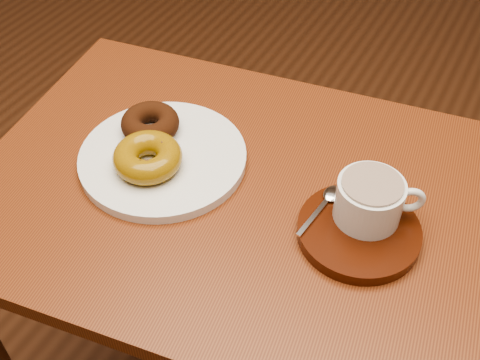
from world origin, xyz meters
The scene contains 7 objects.
cafe_table centered at (-0.15, -0.10, 0.60)m, with size 0.83×0.66×0.71m.
donut_plate centered at (-0.26, -0.10, 0.72)m, with size 0.26×0.26×0.02m, color white.
donut_cinnamon centered at (-0.31, -0.07, 0.74)m, with size 0.09×0.09×0.03m, color #36180A.
donut_caramel centered at (-0.27, -0.14, 0.75)m, with size 0.12×0.12×0.04m.
saucer centered at (0.05, -0.10, 0.72)m, with size 0.17×0.17×0.02m, color #371307.
coffee_cup centered at (0.05, -0.08, 0.76)m, with size 0.12×0.09×0.06m.
teaspoon centered at (0.00, -0.08, 0.73)m, with size 0.03×0.11×0.01m.
Camera 1 is at (0.16, -0.64, 1.35)m, focal length 45.00 mm.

